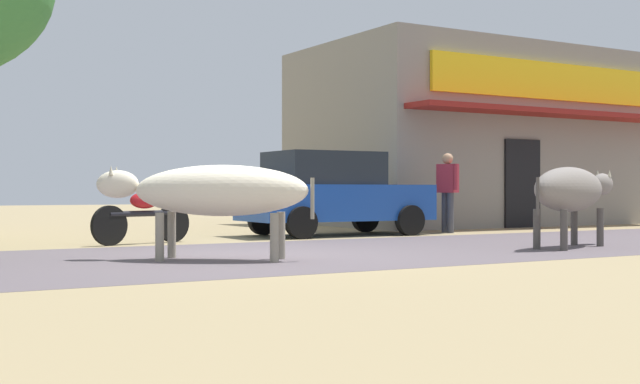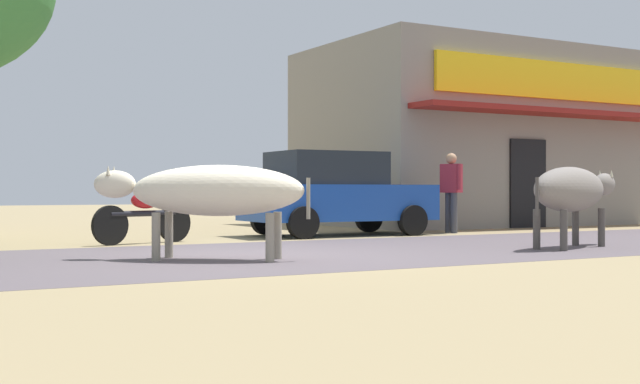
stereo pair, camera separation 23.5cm
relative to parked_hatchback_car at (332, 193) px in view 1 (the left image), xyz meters
name	(u,v)px [view 1 (the left image)]	position (x,y,z in m)	size (l,w,h in m)	color
ground	(252,256)	(-3.58, -3.80, -0.84)	(80.00, 80.00, 0.00)	#96825C
asphalt_road	(252,256)	(-3.58, -3.80, -0.84)	(72.00, 5.23, 0.00)	#594F54
storefront_right_club	(473,139)	(6.44, 3.30, 1.44)	(8.80, 6.24, 4.54)	gray
parked_hatchback_car	(332,193)	(0.00, 0.00, 0.00)	(3.75, 1.89, 1.64)	#1944A0
parked_motorcycle	(143,215)	(-4.05, -0.63, -0.36)	(1.85, 0.64, 1.07)	black
cow_near_brown	(216,191)	(-4.29, -4.23, 0.04)	(2.53, 2.07, 1.22)	beige
cow_far_dark	(571,190)	(1.40, -4.88, 0.05)	(2.53, 1.20, 1.25)	gray
pedestrian_by_shop	(448,186)	(2.59, -0.39, 0.14)	(0.39, 0.61, 1.67)	#3F3F47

